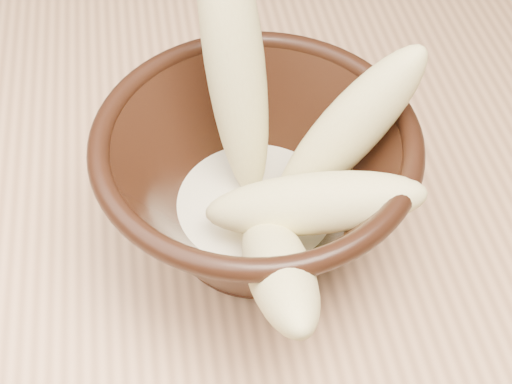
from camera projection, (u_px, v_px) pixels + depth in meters
The scene contains 7 objects.
table at pixel (388, 159), 0.73m from camera, with size 1.20×0.80×0.75m.
bowl at pixel (256, 183), 0.51m from camera, with size 0.23×0.23×0.12m.
milk_puddle at pixel (256, 209), 0.53m from camera, with size 0.13×0.13×0.02m, color beige.
banana_upright at pixel (234, 60), 0.49m from camera, with size 0.04×0.04×0.21m, color #D6C67E.
banana_right at pixel (347, 132), 0.49m from camera, with size 0.04×0.04×0.16m, color #D6C67E.
banana_across at pixel (311, 204), 0.47m from camera, with size 0.04×0.04×0.15m, color #D6C67E.
banana_front at pixel (278, 268), 0.45m from camera, with size 0.04×0.04×0.16m, color #D6C67E.
Camera 1 is at (-0.21, -0.47, 1.21)m, focal length 50.00 mm.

